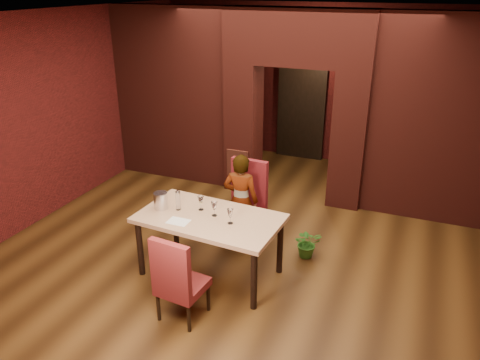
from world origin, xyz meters
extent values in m
plane|color=#4C2F13|center=(0.00, 0.00, 0.00)|extent=(8.00, 8.00, 0.00)
cube|color=silver|center=(0.00, 0.00, 3.20)|extent=(7.00, 8.00, 0.04)
cube|color=maroon|center=(0.00, 4.00, 1.60)|extent=(7.00, 0.04, 3.20)
cube|color=maroon|center=(0.00, -4.00, 1.60)|extent=(7.00, 0.04, 3.20)
cube|color=maroon|center=(-3.50, 0.00, 1.60)|extent=(0.04, 8.00, 3.20)
cube|color=maroon|center=(-0.95, 2.00, 1.15)|extent=(0.55, 0.55, 2.30)
cube|color=maroon|center=(0.95, 2.00, 1.15)|extent=(0.55, 0.55, 2.30)
cube|color=maroon|center=(0.00, 2.00, 2.75)|extent=(2.45, 0.55, 0.90)
cube|color=maroon|center=(-2.36, 2.00, 1.60)|extent=(2.28, 0.35, 3.20)
cube|color=maroon|center=(2.36, 2.00, 1.60)|extent=(2.28, 0.35, 3.20)
cube|color=#AC4832|center=(-0.95, 1.71, 0.55)|extent=(0.40, 0.03, 0.50)
cube|color=black|center=(-0.40, 3.94, 1.05)|extent=(0.90, 0.08, 2.10)
cube|color=black|center=(-0.40, 3.90, 1.05)|extent=(1.02, 0.04, 2.22)
cube|color=tan|center=(-0.28, -0.83, 0.42)|extent=(1.86, 1.12, 0.84)
cube|color=maroon|center=(-0.19, 0.08, 0.61)|extent=(0.59, 0.59, 1.22)
cube|color=maroon|center=(-0.20, -1.72, 0.54)|extent=(0.53, 0.53, 1.08)
imported|color=white|center=(-0.20, 0.02, 0.70)|extent=(0.54, 0.38, 1.40)
cube|color=white|center=(-0.58, -1.10, 0.85)|extent=(0.27, 0.20, 0.00)
cylinder|color=silver|center=(-0.96, -0.86, 0.95)|extent=(0.18, 0.18, 0.22)
cylinder|color=silver|center=(-0.74, -0.80, 0.98)|extent=(0.06, 0.06, 0.27)
imported|color=#2C681E|center=(0.80, 0.05, 0.21)|extent=(0.48, 0.45, 0.42)
camera|label=1|loc=(2.06, -5.53, 3.60)|focal=35.00mm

